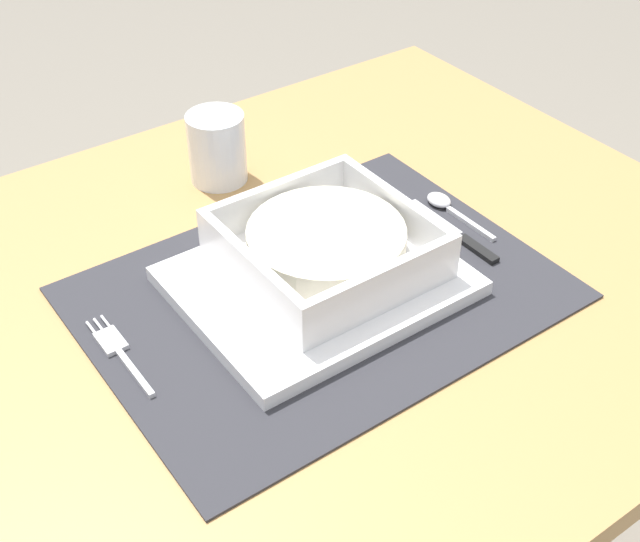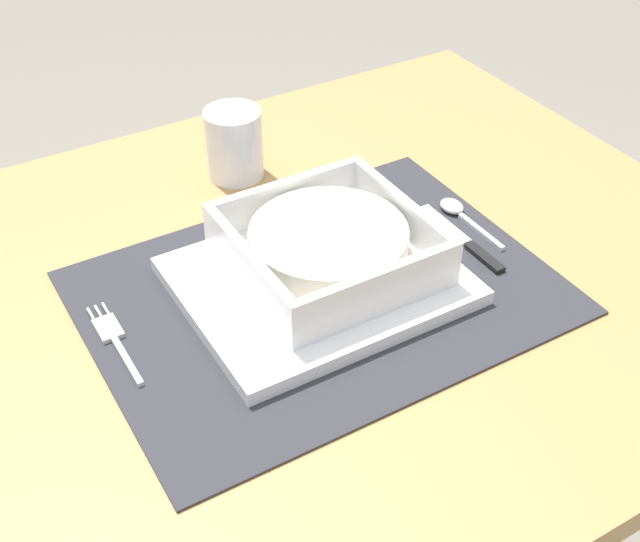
% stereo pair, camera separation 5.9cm
% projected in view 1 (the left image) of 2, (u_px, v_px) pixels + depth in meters
% --- Properties ---
extents(dining_table, '(1.00, 0.77, 0.71)m').
position_uv_depth(dining_table, '(291.00, 354.00, 0.94)').
color(dining_table, '#B2844C').
rests_on(dining_table, ground).
extents(placemat, '(0.47, 0.35, 0.00)m').
position_uv_depth(placemat, '(320.00, 293.00, 0.87)').
color(placemat, '#2D2D33').
rests_on(placemat, dining_table).
extents(serving_plate, '(0.28, 0.23, 0.02)m').
position_uv_depth(serving_plate, '(318.00, 281.00, 0.87)').
color(serving_plate, white).
rests_on(serving_plate, placemat).
extents(porridge_bowl, '(0.19, 0.19, 0.05)m').
position_uv_depth(porridge_bowl, '(326.00, 246.00, 0.87)').
color(porridge_bowl, white).
rests_on(porridge_bowl, serving_plate).
extents(fork, '(0.02, 0.13, 0.00)m').
position_uv_depth(fork, '(117.00, 349.00, 0.80)').
color(fork, silver).
rests_on(fork, placemat).
extents(spoon, '(0.02, 0.11, 0.01)m').
position_uv_depth(spoon, '(445.00, 205.00, 0.99)').
color(spoon, silver).
rests_on(spoon, placemat).
extents(butter_knife, '(0.01, 0.14, 0.01)m').
position_uv_depth(butter_knife, '(458.00, 235.00, 0.94)').
color(butter_knife, black).
rests_on(butter_knife, placemat).
extents(drinking_glass, '(0.07, 0.07, 0.09)m').
position_uv_depth(drinking_glass, '(217.00, 151.00, 1.02)').
color(drinking_glass, white).
rests_on(drinking_glass, dining_table).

